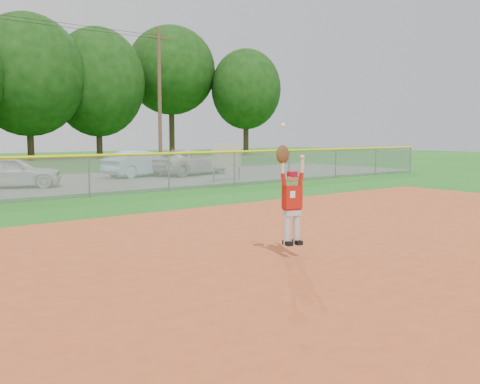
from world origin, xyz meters
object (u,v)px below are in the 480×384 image
car_blue (141,164)px  ballplayer (291,196)px  car_white_a (11,172)px  car_white_b (190,162)px  sponsor_sign (227,156)px

car_blue → ballplayer: 19.73m
car_white_a → car_white_b: size_ratio=0.79×
car_blue → sponsor_sign: size_ratio=2.05×
car_blue → ballplayer: bearing=146.2°
sponsor_sign → car_white_b: bearing=78.2°
car_white_a → sponsor_sign: 9.49m
car_white_b → ballplayer: bearing=136.7°
car_white_b → car_blue: bearing=66.0°
car_white_a → ballplayer: size_ratio=1.81×
sponsor_sign → car_blue: bearing=109.6°
car_blue → car_white_b: car_white_b is taller
car_white_b → sponsor_sign: 4.79m
car_white_a → ballplayer: bearing=-158.4°
car_white_a → car_white_b: 10.01m
car_white_b → ballplayer: size_ratio=2.29×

